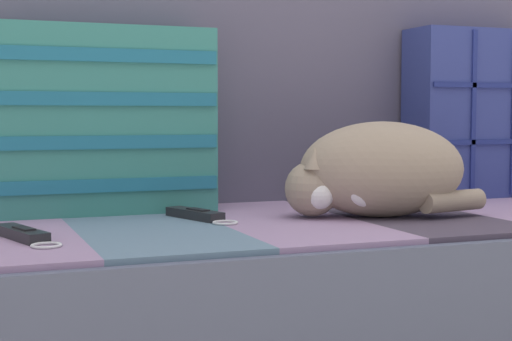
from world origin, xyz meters
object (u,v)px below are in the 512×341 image
at_px(game_remote_far, 23,234).
at_px(sleeping_cat, 374,173).
at_px(throw_pillow_striped, 104,120).
at_px(couch, 331,306).
at_px(throw_pillow_quilted, 477,114).
at_px(game_remote_near, 197,215).

bearing_deg(game_remote_far, sleeping_cat, 3.44).
xyz_separation_m(throw_pillow_striped, sleeping_cat, (0.49, -0.27, -0.10)).
bearing_deg(couch, throw_pillow_quilted, 19.92).
xyz_separation_m(throw_pillow_striped, game_remote_far, (-0.19, -0.31, -0.19)).
relative_size(couch, game_remote_near, 8.52).
relative_size(couch, game_remote_far, 8.30).
relative_size(sleeping_cat, game_remote_near, 1.95).
distance_m(throw_pillow_quilted, game_remote_near, 0.83).
bearing_deg(throw_pillow_striped, couch, -22.03).
bearing_deg(throw_pillow_striped, sleeping_cat, -28.74).
relative_size(throw_pillow_striped, game_remote_far, 2.21).
bearing_deg(couch, sleeping_cat, -61.52).
relative_size(throw_pillow_quilted, game_remote_near, 2.06).
bearing_deg(throw_pillow_quilted, game_remote_near, -167.85).
bearing_deg(throw_pillow_striped, game_remote_near, -48.16).
bearing_deg(sleeping_cat, couch, 118.48).
height_order(throw_pillow_striped, game_remote_far, throw_pillow_striped).
height_order(throw_pillow_striped, game_remote_near, throw_pillow_striped).
height_order(couch, throw_pillow_quilted, throw_pillow_quilted).
height_order(throw_pillow_quilted, sleeping_cat, throw_pillow_quilted).
relative_size(sleeping_cat, game_remote_far, 1.90).
bearing_deg(game_remote_near, couch, -2.00).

